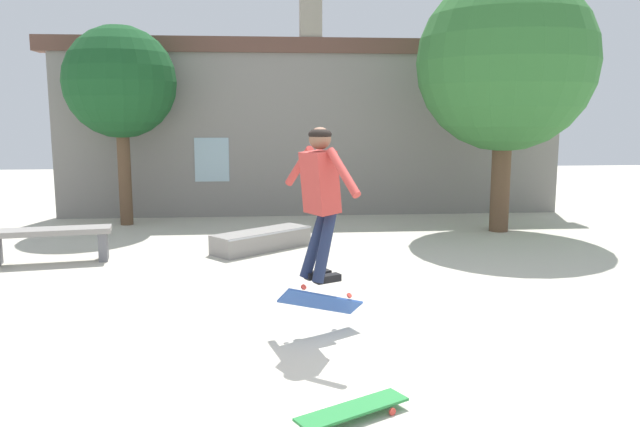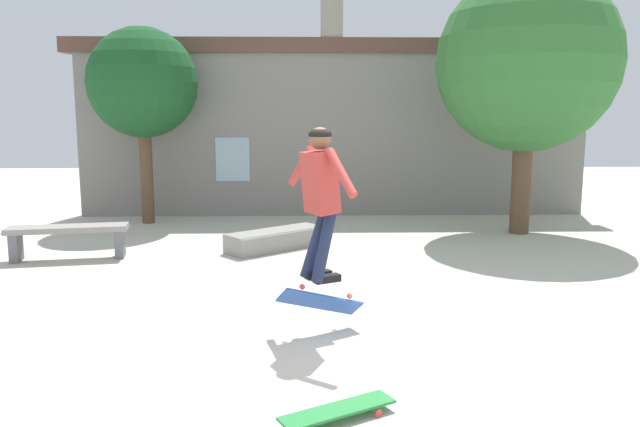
# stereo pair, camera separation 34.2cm
# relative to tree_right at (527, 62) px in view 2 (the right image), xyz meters

# --- Properties ---
(ground_plane) EXTENTS (40.00, 40.00, 0.00)m
(ground_plane) POSITION_rel_tree_right_xyz_m (-3.22, -5.71, -3.00)
(ground_plane) COLOR beige
(building_backdrop) EXTENTS (11.10, 0.52, 4.72)m
(building_backdrop) POSITION_rel_tree_right_xyz_m (-3.23, 2.27, -1.09)
(building_backdrop) COLOR gray
(building_backdrop) RESTS_ON ground_plane
(tree_right) EXTENTS (3.13, 3.13, 4.58)m
(tree_right) POSITION_rel_tree_right_xyz_m (0.00, 0.00, 0.00)
(tree_right) COLOR brown
(tree_right) RESTS_ON ground_plane
(tree_left) EXTENTS (2.09, 2.09, 3.76)m
(tree_left) POSITION_rel_tree_right_xyz_m (-6.93, 1.29, -0.31)
(tree_left) COLOR brown
(tree_left) RESTS_ON ground_plane
(park_bench) EXTENTS (1.73, 0.70, 0.50)m
(park_bench) POSITION_rel_tree_right_xyz_m (-7.32, -1.85, -2.64)
(park_bench) COLOR gray
(park_bench) RESTS_ON ground_plane
(skate_ledge) EXTENTS (1.61, 1.45, 0.30)m
(skate_ledge) POSITION_rel_tree_right_xyz_m (-4.31, -1.24, -2.85)
(skate_ledge) COLOR gray
(skate_ledge) RESTS_ON ground_plane
(skater) EXTENTS (0.64, 1.14, 1.47)m
(skater) POSITION_rel_tree_right_xyz_m (-3.72, -5.08, -1.60)
(skater) COLOR #B23833
(skateboard_flipping) EXTENTS (0.86, 0.51, 0.43)m
(skateboard_flipping) POSITION_rel_tree_right_xyz_m (-3.72, -5.15, -2.67)
(skateboard_flipping) COLOR #2D519E
(skateboard_resting) EXTENTS (0.85, 0.59, 0.08)m
(skateboard_resting) POSITION_rel_tree_right_xyz_m (-3.65, -6.86, -2.93)
(skateboard_resting) COLOR #237F38
(skateboard_resting) RESTS_ON ground_plane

